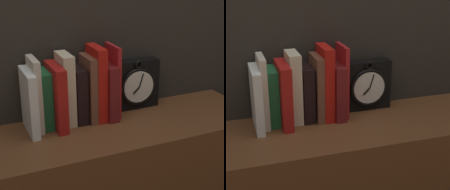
# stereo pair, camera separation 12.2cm
# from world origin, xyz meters

# --- Properties ---
(clock) EXTENTS (0.18, 0.07, 0.19)m
(clock) POSITION_xyz_m (0.15, 0.13, 0.96)
(clock) COLOR black
(clock) RESTS_ON bookshelf
(book_slot0_white) EXTENTS (0.03, 0.16, 0.21)m
(book_slot0_white) POSITION_xyz_m (-0.26, 0.08, 0.97)
(book_slot0_white) COLOR white
(book_slot0_white) RESTS_ON bookshelf
(book_slot1_cream) EXTENTS (0.02, 0.12, 0.24)m
(book_slot1_cream) POSITION_xyz_m (-0.23, 0.10, 0.99)
(book_slot1_cream) COLOR beige
(book_slot1_cream) RESTS_ON bookshelf
(book_slot2_green) EXTENTS (0.04, 0.11, 0.20)m
(book_slot2_green) POSITION_xyz_m (-0.20, 0.10, 0.97)
(book_slot2_green) COLOR #206639
(book_slot2_green) RESTS_ON bookshelf
(book_slot3_red) EXTENTS (0.03, 0.16, 0.22)m
(book_slot3_red) POSITION_xyz_m (-0.17, 0.08, 0.98)
(book_slot3_red) COLOR #AF1916
(book_slot3_red) RESTS_ON bookshelf
(book_slot4_cream) EXTENTS (0.04, 0.11, 0.24)m
(book_slot4_cream) POSITION_xyz_m (-0.13, 0.10, 0.99)
(book_slot4_cream) COLOR beige
(book_slot4_cream) RESTS_ON bookshelf
(book_slot5_black) EXTENTS (0.04, 0.11, 0.19)m
(book_slot5_black) POSITION_xyz_m (-0.08, 0.10, 0.97)
(book_slot5_black) COLOR black
(book_slot5_black) RESTS_ON bookshelf
(book_slot6_brown) EXTENTS (0.03, 0.12, 0.23)m
(book_slot6_brown) POSITION_xyz_m (-0.05, 0.10, 0.98)
(book_slot6_brown) COLOR brown
(book_slot6_brown) RESTS_ON bookshelf
(book_slot7_red) EXTENTS (0.03, 0.12, 0.26)m
(book_slot7_red) POSITION_xyz_m (-0.02, 0.10, 1.00)
(book_slot7_red) COLOR red
(book_slot7_red) RESTS_ON bookshelf
(book_slot8_maroon) EXTENTS (0.04, 0.14, 0.20)m
(book_slot8_maroon) POSITION_xyz_m (0.02, 0.09, 0.97)
(book_slot8_maroon) COLOR maroon
(book_slot8_maroon) RESTS_ON bookshelf
(book_slot9_red) EXTENTS (0.01, 0.12, 0.26)m
(book_slot9_red) POSITION_xyz_m (0.05, 0.10, 1.00)
(book_slot9_red) COLOR #B31F22
(book_slot9_red) RESTS_ON bookshelf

